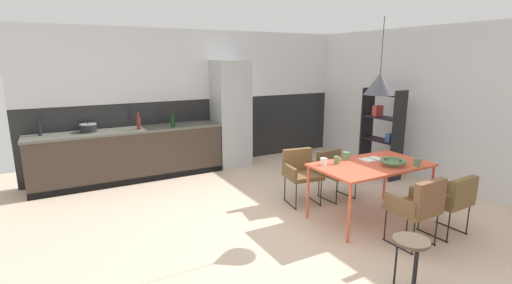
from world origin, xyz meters
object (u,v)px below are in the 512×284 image
object	(u,v)px
refrigerator_column	(231,114)
cooking_pot	(88,128)
open_book	(372,159)
armchair_facing_counter	(452,196)
mug_dark_espresso	(323,161)
mug_white_ceramic	(337,160)
armchair_by_stool	(335,167)
bottle_wine_green	(139,123)
fruit_bowl	(393,162)
bottle_vinegar_dark	(173,121)
armchair_far_side	(301,169)
mug_short_terracotta	(417,162)
pendant_lamp_over_table_near	(380,84)
bottle_oil_tall	(39,128)
armchair_head_of_table	(419,203)
side_stool	(411,245)
open_shelf_unit	(382,130)
dining_table	(371,167)
mug_tall_blue	(346,156)

from	to	relation	value
refrigerator_column	cooking_pot	bearing A→B (deg)	178.38
refrigerator_column	open_book	size ratio (longest dim) A/B	6.83
armchair_facing_counter	mug_dark_espresso	distance (m)	1.56
open_book	mug_white_ceramic	distance (m)	0.56
armchair_by_stool	cooking_pot	world-z (taller)	cooking_pot
mug_white_ceramic	bottle_wine_green	distance (m)	3.49
armchair_by_stool	fruit_bowl	xyz separation A→B (m)	(0.05, -1.04, 0.34)
open_book	mug_dark_espresso	world-z (taller)	mug_dark_espresso
bottle_vinegar_dark	armchair_far_side	bearing A→B (deg)	-59.32
mug_short_terracotta	pendant_lamp_over_table_near	bearing A→B (deg)	143.38
bottle_oil_tall	bottle_wine_green	world-z (taller)	bottle_oil_tall
armchair_head_of_table	mug_white_ceramic	xyz separation A→B (m)	(-0.30, 1.05, 0.28)
mug_white_ceramic	refrigerator_column	bearing A→B (deg)	92.39
armchair_head_of_table	bottle_wine_green	distance (m)	4.56
cooking_pot	side_stool	distance (m)	5.17
armchair_far_side	open_shelf_unit	distance (m)	2.08
refrigerator_column	bottle_oil_tall	distance (m)	3.29
armchair_facing_counter	bottle_oil_tall	size ratio (longest dim) A/B	2.48
open_book	fruit_bowl	bearing A→B (deg)	-88.22
armchair_head_of_table	bottle_oil_tall	bearing A→B (deg)	130.04
dining_table	armchair_head_of_table	size ratio (longest dim) A/B	1.87
fruit_bowl	bottle_wine_green	size ratio (longest dim) A/B	1.10
mug_dark_espresso	side_stool	xyz separation A→B (m)	(-0.25, -1.59, -0.36)
dining_table	cooking_pot	distance (m)	4.54
armchair_far_side	mug_short_terracotta	distance (m)	1.59
bottle_wine_green	bottle_oil_tall	bearing A→B (deg)	171.66
bottle_vinegar_dark	open_book	bearing A→B (deg)	-56.96
mug_white_ceramic	open_shelf_unit	bearing A→B (deg)	28.27
armchair_head_of_table	mug_short_terracotta	world-z (taller)	mug_short_terracotta
armchair_far_side	fruit_bowl	bearing A→B (deg)	127.97
cooking_pot	pendant_lamp_over_table_near	xyz separation A→B (m)	(3.10, -3.33, 0.82)
dining_table	mug_dark_espresso	distance (m)	0.65
armchair_facing_counter	bottle_oil_tall	xyz separation A→B (m)	(-4.30, 4.17, 0.53)
bottle_wine_green	cooking_pot	bearing A→B (deg)	168.20
bottle_wine_green	pendant_lamp_over_table_near	bearing A→B (deg)	-53.83
refrigerator_column	bottle_oil_tall	xyz separation A→B (m)	(-3.29, 0.13, -0.01)
bottle_oil_tall	bottle_vinegar_dark	bearing A→B (deg)	-7.84
cooking_pot	mug_short_terracotta	bearing A→B (deg)	-45.96
mug_short_terracotta	side_stool	size ratio (longest dim) A/B	0.26
refrigerator_column	mug_white_ceramic	bearing A→B (deg)	-87.61
dining_table	cooking_pot	xyz separation A→B (m)	(-3.10, 3.30, 0.27)
armchair_facing_counter	side_stool	distance (m)	1.41
mug_dark_espresso	mug_tall_blue	bearing A→B (deg)	5.72
armchair_by_stool	mug_dark_espresso	world-z (taller)	mug_dark_espresso
mug_white_ceramic	bottle_oil_tall	size ratio (longest dim) A/B	0.39
refrigerator_column	armchair_by_stool	world-z (taller)	refrigerator_column
armchair_far_side	armchair_by_stool	bearing A→B (deg)	-179.60
armchair_far_side	fruit_bowl	world-z (taller)	fruit_bowl
fruit_bowl	mug_dark_espresso	size ratio (longest dim) A/B	2.56
open_book	cooking_pot	xyz separation A→B (m)	(-3.26, 3.14, 0.21)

